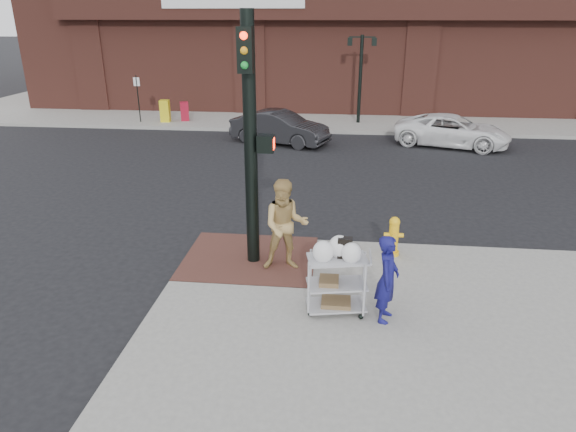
# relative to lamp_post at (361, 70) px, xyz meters

# --- Properties ---
(ground) EXTENTS (220.00, 220.00, 0.00)m
(ground) POSITION_rel_lamp_post_xyz_m (-2.00, -16.00, -2.62)
(ground) COLOR black
(ground) RESTS_ON ground
(sidewalk_far) EXTENTS (65.00, 36.00, 0.15)m
(sidewalk_far) POSITION_rel_lamp_post_xyz_m (10.50, 16.00, -2.54)
(sidewalk_far) COLOR gray
(sidewalk_far) RESTS_ON ground
(brick_curb_ramp) EXTENTS (2.80, 2.40, 0.01)m
(brick_curb_ramp) POSITION_rel_lamp_post_xyz_m (-2.60, -15.10, -2.46)
(brick_curb_ramp) COLOR #4F2D25
(brick_curb_ramp) RESTS_ON sidewalk_near
(lamp_post) EXTENTS (1.32, 0.22, 4.00)m
(lamp_post) POSITION_rel_lamp_post_xyz_m (0.00, 0.00, 0.00)
(lamp_post) COLOR black
(lamp_post) RESTS_ON sidewalk_far
(parking_sign) EXTENTS (0.05, 0.05, 2.20)m
(parking_sign) POSITION_rel_lamp_post_xyz_m (-10.50, -1.00, -1.37)
(parking_sign) COLOR black
(parking_sign) RESTS_ON sidewalk_far
(traffic_signal_pole) EXTENTS (0.61, 0.51, 5.00)m
(traffic_signal_pole) POSITION_rel_lamp_post_xyz_m (-2.48, -15.23, 0.21)
(traffic_signal_pole) COLOR black
(traffic_signal_pole) RESTS_ON sidewalk_near
(woman_blue) EXTENTS (0.50, 0.64, 1.55)m
(woman_blue) POSITION_rel_lamp_post_xyz_m (0.13, -17.19, -1.69)
(woman_blue) COLOR navy
(woman_blue) RESTS_ON sidewalk_near
(pedestrian_tan) EXTENTS (1.02, 0.85, 1.91)m
(pedestrian_tan) POSITION_rel_lamp_post_xyz_m (-1.78, -15.49, -1.51)
(pedestrian_tan) COLOR tan
(pedestrian_tan) RESTS_ON sidewalk_near
(sedan_dark) EXTENTS (4.32, 2.76, 1.34)m
(sedan_dark) POSITION_rel_lamp_post_xyz_m (-3.31, -4.08, -1.95)
(sedan_dark) COLOR black
(sedan_dark) RESTS_ON ground
(minivan_white) EXTENTS (4.94, 3.34, 1.26)m
(minivan_white) POSITION_rel_lamp_post_xyz_m (3.70, -3.73, -1.99)
(minivan_white) COLOR white
(minivan_white) RESTS_ON ground
(utility_cart) EXTENTS (1.10, 0.75, 1.40)m
(utility_cart) POSITION_rel_lamp_post_xyz_m (-0.71, -17.04, -1.83)
(utility_cart) COLOR #ABACB1
(utility_cart) RESTS_ON sidewalk_near
(fire_hydrant) EXTENTS (0.42, 0.29, 0.88)m
(fire_hydrant) POSITION_rel_lamp_post_xyz_m (0.47, -14.61, -2.02)
(fire_hydrant) COLOR yellow
(fire_hydrant) RESTS_ON sidewalk_near
(newsbox_red) EXTENTS (0.48, 0.45, 0.91)m
(newsbox_red) POSITION_rel_lamp_post_xyz_m (-8.43, -0.48, -2.01)
(newsbox_red) COLOR maroon
(newsbox_red) RESTS_ON sidewalk_far
(newsbox_yellow) EXTENTS (0.47, 0.43, 1.04)m
(newsbox_yellow) POSITION_rel_lamp_post_xyz_m (-9.29, -0.84, -1.95)
(newsbox_yellow) COLOR yellow
(newsbox_yellow) RESTS_ON sidewalk_far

